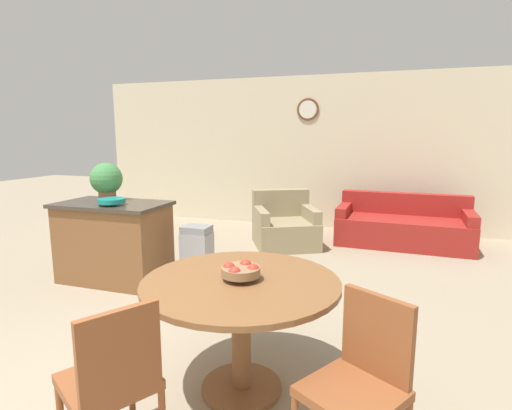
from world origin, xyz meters
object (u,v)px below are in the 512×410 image
at_px(teal_bowl, 112,201).
at_px(armchair, 285,227).
at_px(dining_table, 241,306).
at_px(trash_bin, 197,256).
at_px(couch, 403,227).
at_px(dining_chair_near_right, 361,376).
at_px(fruit_bowl, 241,271).
at_px(kitchen_island, 114,242).
at_px(potted_plant, 106,180).
at_px(dining_chair_near_left, 113,377).

xyz_separation_m(teal_bowl, armchair, (1.38, 2.20, -0.67)).
bearing_deg(teal_bowl, dining_table, -33.80).
bearing_deg(trash_bin, couch, 48.13).
bearing_deg(dining_chair_near_right, armchair, -39.36).
xyz_separation_m(dining_table, trash_bin, (-1.13, 1.64, -0.26)).
bearing_deg(fruit_bowl, couch, 74.92).
distance_m(kitchen_island, teal_bowl, 0.53).
bearing_deg(fruit_bowl, teal_bowl, 146.20).
relative_size(kitchen_island, couch, 0.62).
distance_m(dining_chair_near_right, trash_bin, 2.78).
relative_size(fruit_bowl, potted_plant, 0.56).
distance_m(trash_bin, armchair, 1.96).
distance_m(dining_chair_near_right, kitchen_island, 3.40).
bearing_deg(kitchen_island, armchair, 54.11).
distance_m(dining_chair_near_right, teal_bowl, 3.27).
height_order(dining_chair_near_right, couch, dining_chair_near_right).
relative_size(teal_bowl, potted_plant, 0.67).
xyz_separation_m(dining_chair_near_left, teal_bowl, (-1.60, 2.09, 0.46)).
bearing_deg(kitchen_island, fruit_bowl, -35.01).
relative_size(dining_chair_near_left, kitchen_island, 0.71).
bearing_deg(dining_table, potted_plant, 144.66).
relative_size(dining_chair_near_right, kitchen_island, 0.71).
height_order(fruit_bowl, potted_plant, potted_plant).
height_order(dining_chair_near_left, armchair, dining_chair_near_left).
distance_m(dining_table, armchair, 3.59).
distance_m(kitchen_island, couch, 4.18).
relative_size(fruit_bowl, teal_bowl, 0.83).
relative_size(dining_chair_near_left, trash_bin, 1.31).
distance_m(teal_bowl, trash_bin, 1.10).
bearing_deg(trash_bin, fruit_bowl, -55.42).
bearing_deg(armchair, fruit_bowl, -107.40).
bearing_deg(dining_chair_near_left, dining_chair_near_right, -40.23).
xyz_separation_m(kitchen_island, trash_bin, (0.96, 0.17, -0.12)).
distance_m(dining_chair_near_left, armchair, 4.30).
bearing_deg(teal_bowl, armchair, 57.81).
bearing_deg(dining_chair_near_right, dining_table, 4.77).
bearing_deg(dining_chair_near_right, teal_bowl, -0.52).
xyz_separation_m(dining_table, fruit_bowl, (-0.00, 0.00, 0.23)).
bearing_deg(dining_chair_near_left, couch, 14.40).
height_order(dining_table, potted_plant, potted_plant).
xyz_separation_m(dining_chair_near_left, fruit_bowl, (0.38, 0.77, 0.33)).
relative_size(dining_chair_near_right, couch, 0.44).
bearing_deg(couch, teal_bowl, -135.15).
height_order(dining_chair_near_left, trash_bin, dining_chair_near_left).
height_order(dining_table, trash_bin, dining_table).
height_order(dining_table, dining_chair_near_left, dining_chair_near_left).
height_order(dining_chair_near_right, kitchen_island, kitchen_island).
height_order(teal_bowl, potted_plant, potted_plant).
bearing_deg(dining_table, dining_chair_near_left, -116.61).
distance_m(fruit_bowl, kitchen_island, 2.58).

